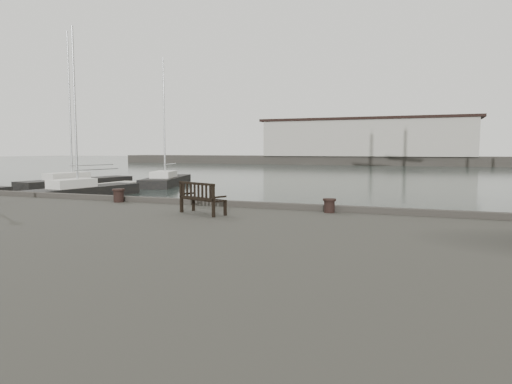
{
  "coord_description": "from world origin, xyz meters",
  "views": [
    {
      "loc": [
        6.23,
        -13.9,
        3.43
      ],
      "look_at": [
        1.06,
        -0.5,
        2.1
      ],
      "focal_mm": 32.0,
      "sensor_mm": 36.0,
      "label": 1
    }
  ],
  "objects_px": {
    "bench": "(202,204)",
    "yacht_b": "(78,185)",
    "bollard_left": "(119,195)",
    "bollard_right": "(329,206)",
    "yacht_c": "(83,195)",
    "yacht_d": "(167,183)"
  },
  "relations": [
    {
      "from": "bench",
      "to": "yacht_b",
      "type": "bearing_deg",
      "value": 161.28
    },
    {
      "from": "bollard_left",
      "to": "bollard_right",
      "type": "bearing_deg",
      "value": 0.0
    },
    {
      "from": "bollard_left",
      "to": "yacht_b",
      "type": "height_order",
      "value": "yacht_b"
    },
    {
      "from": "yacht_b",
      "to": "bollard_left",
      "type": "bearing_deg",
      "value": -34.36
    },
    {
      "from": "bench",
      "to": "yacht_c",
      "type": "xyz_separation_m",
      "value": [
        -16.97,
        14.01,
        -1.6
      ]
    },
    {
      "from": "yacht_c",
      "to": "yacht_d",
      "type": "bearing_deg",
      "value": 100.66
    },
    {
      "from": "bollard_left",
      "to": "yacht_b",
      "type": "bearing_deg",
      "value": 135.29
    },
    {
      "from": "yacht_c",
      "to": "bench",
      "type": "bearing_deg",
      "value": -33.2
    },
    {
      "from": "bench",
      "to": "bollard_right",
      "type": "height_order",
      "value": "bench"
    },
    {
      "from": "yacht_d",
      "to": "bollard_left",
      "type": "bearing_deg",
      "value": -78.85
    },
    {
      "from": "bench",
      "to": "bollard_left",
      "type": "bearing_deg",
      "value": -178.25
    },
    {
      "from": "bollard_left",
      "to": "yacht_c",
      "type": "height_order",
      "value": "yacht_c"
    },
    {
      "from": "bench",
      "to": "yacht_d",
      "type": "relative_size",
      "value": 0.13
    },
    {
      "from": "bench",
      "to": "yacht_d",
      "type": "height_order",
      "value": "yacht_d"
    },
    {
      "from": "bollard_left",
      "to": "yacht_d",
      "type": "height_order",
      "value": "yacht_d"
    },
    {
      "from": "yacht_b",
      "to": "yacht_c",
      "type": "height_order",
      "value": "yacht_b"
    },
    {
      "from": "bench",
      "to": "yacht_c",
      "type": "relative_size",
      "value": 0.13
    },
    {
      "from": "bench",
      "to": "yacht_b",
      "type": "xyz_separation_m",
      "value": [
        -24.06,
        21.26,
        -1.6
      ]
    },
    {
      "from": "bollard_right",
      "to": "yacht_b",
      "type": "distance_m",
      "value": 33.81
    },
    {
      "from": "bollard_right",
      "to": "yacht_d",
      "type": "relative_size",
      "value": 0.03
    },
    {
      "from": "bench",
      "to": "yacht_b",
      "type": "distance_m",
      "value": 32.15
    },
    {
      "from": "bollard_left",
      "to": "yacht_c",
      "type": "bearing_deg",
      "value": 135.82
    }
  ]
}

